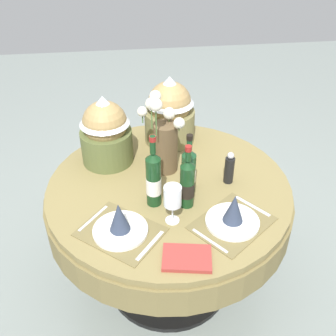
{
  "coord_description": "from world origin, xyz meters",
  "views": [
    {
      "loc": [
        -0.2,
        -1.58,
        2.0
      ],
      "look_at": [
        0.0,
        0.03,
        0.81
      ],
      "focal_mm": 43.42,
      "sensor_mm": 36.0,
      "label": 1
    }
  ],
  "objects": [
    {
      "name": "gift_tub_back_centre",
      "position": [
        0.06,
        0.42,
        0.94
      ],
      "size": [
        0.28,
        0.28,
        0.39
      ],
      "color": "olive",
      "rests_on": "dining_table"
    },
    {
      "name": "flower_vase",
      "position": [
        -0.0,
        0.13,
        0.92
      ],
      "size": [
        0.22,
        0.19,
        0.46
      ],
      "color": "brown",
      "rests_on": "dining_table"
    },
    {
      "name": "place_setting_right",
      "position": [
        0.25,
        -0.31,
        0.78
      ],
      "size": [
        0.43,
        0.41,
        0.16
      ],
      "color": "brown",
      "rests_on": "dining_table"
    },
    {
      "name": "place_setting_left",
      "position": [
        -0.25,
        -0.31,
        0.78
      ],
      "size": [
        0.43,
        0.42,
        0.16
      ],
      "color": "brown",
      "rests_on": "dining_table"
    },
    {
      "name": "dining_table",
      "position": [
        0.0,
        0.0,
        0.6
      ],
      "size": [
        1.24,
        1.24,
        0.73
      ],
      "color": "olive",
      "rests_on": "ground"
    },
    {
      "name": "book_on_table",
      "position": [
        0.01,
        -0.49,
        0.74
      ],
      "size": [
        0.22,
        0.17,
        0.02
      ],
      "primitive_type": "cube",
      "rotation": [
        0.0,
        0.0,
        -0.17
      ],
      "color": "#99332D",
      "rests_on": "dining_table"
    },
    {
      "name": "wine_bottle_left",
      "position": [
        0.06,
        -0.16,
        0.86
      ],
      "size": [
        0.07,
        0.07,
        0.33
      ],
      "color": "#143819",
      "rests_on": "dining_table"
    },
    {
      "name": "pepper_mill",
      "position": [
        0.3,
        -0.01,
        0.81
      ],
      "size": [
        0.05,
        0.05,
        0.18
      ],
      "color": "black",
      "rests_on": "dining_table"
    },
    {
      "name": "wine_glass_left",
      "position": [
        -0.02,
        -0.26,
        0.87
      ],
      "size": [
        0.08,
        0.08,
        0.19
      ],
      "color": "silver",
      "rests_on": "dining_table"
    },
    {
      "name": "gift_tub_back_left",
      "position": [
        -0.3,
        0.25,
        0.93
      ],
      "size": [
        0.27,
        0.27,
        0.38
      ],
      "color": "#566033",
      "rests_on": "dining_table"
    },
    {
      "name": "wine_bottle_centre",
      "position": [
        0.09,
        -0.05,
        0.85
      ],
      "size": [
        0.07,
        0.07,
        0.31
      ],
      "color": "#194223",
      "rests_on": "dining_table"
    },
    {
      "name": "ground",
      "position": [
        0.0,
        0.0,
        0.0
      ],
      "size": [
        8.0,
        8.0,
        0.0
      ],
      "primitive_type": "plane",
      "color": "gray"
    },
    {
      "name": "wine_bottle_rear",
      "position": [
        -0.09,
        -0.13,
        0.87
      ],
      "size": [
        0.07,
        0.07,
        0.37
      ],
      "color": "#143819",
      "rests_on": "dining_table"
    }
  ]
}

